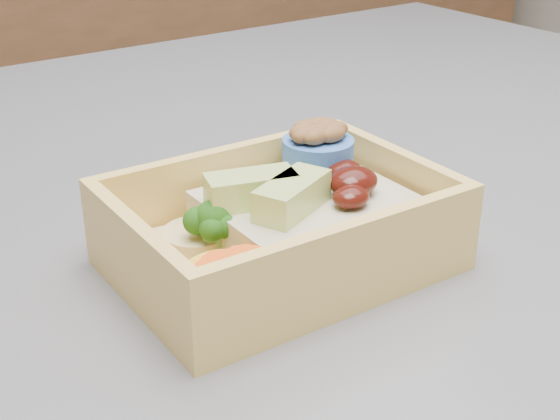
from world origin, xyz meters
TOP-DOWN VIEW (x-y plane):
  - bento_box at (-0.01, -0.21)m, footprint 0.19×0.14m

SIDE VIEW (x-z plane):
  - bento_box at x=-0.01m, z-range 0.91..0.98m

